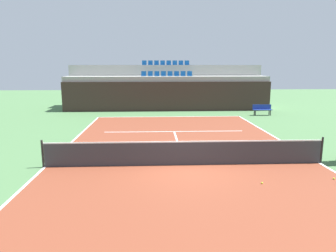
{
  "coord_description": "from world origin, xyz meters",
  "views": [
    {
      "loc": [
        -1.22,
        -11.72,
        3.85
      ],
      "look_at": [
        -0.58,
        2.0,
        1.2
      ],
      "focal_mm": 33.24,
      "sensor_mm": 36.0,
      "label": 1
    }
  ],
  "objects_px": {
    "tennis_net": "(185,153)",
    "tennis_ball_2": "(262,183)",
    "tennis_ball_0": "(334,178)",
    "player_bench": "(262,109)"
  },
  "relations": [
    {
      "from": "tennis_net",
      "to": "tennis_ball_2",
      "type": "bearing_deg",
      "value": -42.09
    },
    {
      "from": "tennis_ball_0",
      "to": "tennis_ball_2",
      "type": "distance_m",
      "value": 2.64
    },
    {
      "from": "player_bench",
      "to": "tennis_ball_0",
      "type": "xyz_separation_m",
      "value": [
        -2.45,
        -14.24,
        -0.46
      ]
    },
    {
      "from": "tennis_ball_0",
      "to": "tennis_ball_2",
      "type": "xyz_separation_m",
      "value": [
        -2.62,
        -0.29,
        0.0
      ]
    },
    {
      "from": "tennis_ball_0",
      "to": "tennis_ball_2",
      "type": "height_order",
      "value": "same"
    },
    {
      "from": "tennis_net",
      "to": "tennis_ball_0",
      "type": "height_order",
      "value": "tennis_net"
    },
    {
      "from": "tennis_ball_0",
      "to": "player_bench",
      "type": "bearing_deg",
      "value": 80.25
    },
    {
      "from": "tennis_ball_0",
      "to": "tennis_ball_2",
      "type": "bearing_deg",
      "value": -173.61
    },
    {
      "from": "tennis_net",
      "to": "player_bench",
      "type": "bearing_deg",
      "value": 59.11
    },
    {
      "from": "tennis_net",
      "to": "tennis_ball_0",
      "type": "xyz_separation_m",
      "value": [
        4.98,
        -1.83,
        -0.47
      ]
    }
  ]
}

